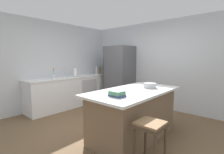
% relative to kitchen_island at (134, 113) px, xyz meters
% --- Properties ---
extents(ground_plane, '(7.20, 7.20, 0.00)m').
position_rel_kitchen_island_xyz_m(ground_plane, '(-0.55, -0.12, -0.46)').
color(ground_plane, brown).
extents(wall_rear, '(6.00, 0.10, 2.60)m').
position_rel_kitchen_island_xyz_m(wall_rear, '(-0.55, 2.13, 0.84)').
color(wall_rear, silver).
rests_on(wall_rear, ground_plane).
extents(wall_left, '(0.10, 6.00, 2.60)m').
position_rel_kitchen_island_xyz_m(wall_left, '(-3.00, -0.12, 0.84)').
color(wall_left, silver).
rests_on(wall_left, ground_plane).
extents(counter_run_left, '(0.66, 2.96, 0.93)m').
position_rel_kitchen_island_xyz_m(counter_run_left, '(-2.63, 0.52, 0.01)').
color(counter_run_left, white).
rests_on(counter_run_left, ground_plane).
extents(kitchen_island, '(1.00, 1.96, 0.91)m').
position_rel_kitchen_island_xyz_m(kitchen_island, '(0.00, 0.00, 0.00)').
color(kitchen_island, '#7A6047').
rests_on(kitchen_island, ground_plane).
extents(refrigerator, '(0.84, 0.78, 1.90)m').
position_rel_kitchen_island_xyz_m(refrigerator, '(-1.75, 1.71, 0.49)').
color(refrigerator, '#56565B').
rests_on(refrigerator, ground_plane).
extents(bar_stool, '(0.36, 0.36, 0.68)m').
position_rel_kitchen_island_xyz_m(bar_stool, '(0.70, -0.65, 0.09)').
color(bar_stool, '#473828').
rests_on(bar_stool, ground_plane).
extents(sink_faucet, '(0.15, 0.05, 0.30)m').
position_rel_kitchen_island_xyz_m(sink_faucet, '(-2.68, 0.19, 0.63)').
color(sink_faucet, silver).
rests_on(sink_faucet, counter_run_left).
extents(flower_vase, '(0.08, 0.08, 0.31)m').
position_rel_kitchen_island_xyz_m(flower_vase, '(-2.64, -0.17, 0.56)').
color(flower_vase, silver).
rests_on(flower_vase, counter_run_left).
extents(paper_towel_roll, '(0.14, 0.14, 0.31)m').
position_rel_kitchen_island_xyz_m(paper_towel_roll, '(-2.58, 0.53, 0.60)').
color(paper_towel_roll, gray).
rests_on(paper_towel_roll, counter_run_left).
extents(wine_bottle, '(0.07, 0.07, 0.32)m').
position_rel_kitchen_island_xyz_m(wine_bottle, '(-2.69, 1.89, 0.60)').
color(wine_bottle, '#19381E').
rests_on(wine_bottle, counter_run_left).
extents(gin_bottle, '(0.07, 0.07, 0.30)m').
position_rel_kitchen_island_xyz_m(gin_bottle, '(-2.67, 1.78, 0.59)').
color(gin_bottle, '#8CB79E').
rests_on(gin_bottle, counter_run_left).
extents(syrup_bottle, '(0.06, 0.06, 0.30)m').
position_rel_kitchen_island_xyz_m(syrup_bottle, '(-2.66, 1.69, 0.59)').
color(syrup_bottle, '#5B3319').
rests_on(syrup_bottle, counter_run_left).
extents(vinegar_bottle, '(0.05, 0.05, 0.27)m').
position_rel_kitchen_island_xyz_m(vinegar_bottle, '(-2.54, 1.59, 0.58)').
color(vinegar_bottle, '#994C23').
rests_on(vinegar_bottle, counter_run_left).
extents(soda_bottle, '(0.07, 0.07, 0.33)m').
position_rel_kitchen_island_xyz_m(soda_bottle, '(-2.64, 1.49, 0.60)').
color(soda_bottle, silver).
rests_on(soda_bottle, counter_run_left).
extents(cookbook_stack, '(0.26, 0.18, 0.09)m').
position_rel_kitchen_island_xyz_m(cookbook_stack, '(0.08, -0.60, 0.49)').
color(cookbook_stack, '#334770').
rests_on(cookbook_stack, kitchen_island).
extents(mixing_bowl, '(0.26, 0.26, 0.10)m').
position_rel_kitchen_island_xyz_m(mixing_bowl, '(0.10, 0.42, 0.50)').
color(mixing_bowl, '#B2B5BA').
rests_on(mixing_bowl, kitchen_island).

